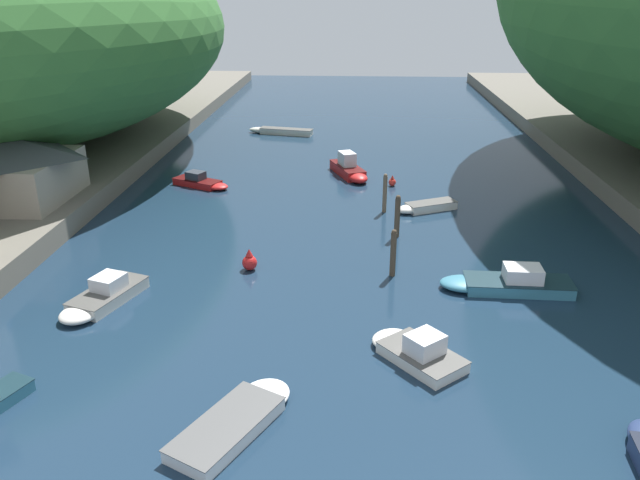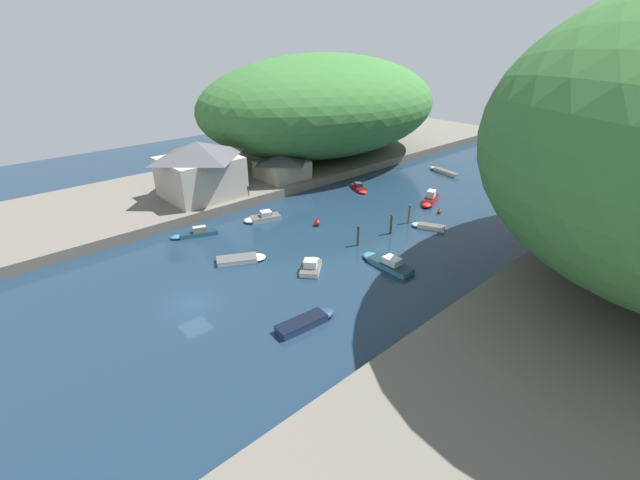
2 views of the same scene
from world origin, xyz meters
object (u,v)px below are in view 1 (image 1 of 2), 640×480
object	(u,v)px
boat_moored_right	(505,283)
channel_buoy_far	(392,182)
boat_mid_channel	(350,170)
boat_small_dinghy	(424,207)
boat_white_cruiser	(101,297)
boat_open_rowboat	(415,350)
channel_buoy_near	(250,262)
boat_far_right_bank	(279,131)
boat_red_skiff	(239,418)
boathouse_shed	(10,167)
boat_far_upstream	(202,182)

from	to	relation	value
boat_moored_right	channel_buoy_far	size ratio (longest dim) A/B	7.74
boat_mid_channel	boat_small_dinghy	bearing A→B (deg)	101.27
boat_white_cruiser	boat_moored_right	xyz separation A→B (m)	(18.82, 2.58, 0.01)
boat_open_rowboat	channel_buoy_far	bearing A→B (deg)	48.94
boat_open_rowboat	channel_buoy_near	world-z (taller)	boat_open_rowboat
boat_moored_right	boat_far_right_bank	distance (m)	36.55
boat_white_cruiser	boat_far_right_bank	size ratio (longest dim) A/B	0.77
boat_red_skiff	boat_small_dinghy	bearing A→B (deg)	96.93
boat_white_cruiser	boat_small_dinghy	bearing A→B (deg)	-120.09
boathouse_shed	boat_far_right_bank	world-z (taller)	boathouse_shed
boat_open_rowboat	channel_buoy_far	world-z (taller)	boat_open_rowboat
boat_moored_right	channel_buoy_far	xyz separation A→B (m)	(-4.59, 16.66, -0.07)
channel_buoy_far	boathouse_shed	bearing A→B (deg)	-160.44
boathouse_shed	boat_mid_channel	size ratio (longest dim) A/B	1.37
boat_small_dinghy	boat_far_upstream	distance (m)	16.32
boat_moored_right	boat_far_upstream	size ratio (longest dim) A/B	1.36
boat_white_cruiser	channel_buoy_far	distance (m)	23.93
boat_open_rowboat	boat_small_dinghy	xyz separation A→B (m)	(2.06, 17.54, -0.11)
boathouse_shed	boat_small_dinghy	bearing A→B (deg)	6.87
boat_red_skiff	boat_far_upstream	bearing A→B (deg)	133.43
boat_red_skiff	channel_buoy_far	size ratio (longest dim) A/B	6.68
boat_white_cruiser	channel_buoy_far	bearing A→B (deg)	-107.45
channel_buoy_far	boat_small_dinghy	bearing A→B (deg)	-71.22
boat_red_skiff	channel_buoy_near	distance (m)	12.29
boat_white_cruiser	channel_buoy_near	size ratio (longest dim) A/B	4.36
boathouse_shed	channel_buoy_near	distance (m)	17.25
boathouse_shed	boat_far_upstream	xyz separation A→B (m)	(9.84, 7.50, -3.06)
boat_moored_right	boat_far_right_bank	bearing A→B (deg)	25.63
boat_mid_channel	boat_red_skiff	distance (m)	29.73
boat_small_dinghy	boat_far_right_bank	xyz separation A→B (m)	(-12.19, 22.04, 0.03)
channel_buoy_near	channel_buoy_far	distance (m)	17.08
channel_buoy_near	boat_far_right_bank	bearing A→B (deg)	94.14
boat_red_skiff	boat_moored_right	bearing A→B (deg)	71.39
boat_white_cruiser	boat_far_upstream	distance (m)	18.31
boat_far_right_bank	channel_buoy_far	xyz separation A→B (m)	(10.37, -16.69, 0.02)
boat_white_cruiser	channel_buoy_near	world-z (taller)	boat_white_cruiser
boat_mid_channel	channel_buoy_far	bearing A→B (deg)	121.97
boathouse_shed	channel_buoy_near	bearing A→B (deg)	-22.91
boat_far_right_bank	channel_buoy_far	size ratio (longest dim) A/B	8.11
channel_buoy_near	boat_small_dinghy	bearing A→B (deg)	44.43
boat_red_skiff	channel_buoy_far	distance (m)	27.99
boat_moored_right	channel_buoy_far	bearing A→B (deg)	16.87
boathouse_shed	boat_moored_right	world-z (taller)	boathouse_shed
boat_white_cruiser	boat_red_skiff	world-z (taller)	boat_white_cruiser
boat_open_rowboat	boat_moored_right	bearing A→B (deg)	11.76
boat_mid_channel	boat_red_skiff	bearing A→B (deg)	61.97
boat_open_rowboat	boat_mid_channel	size ratio (longest dim) A/B	0.79
boat_red_skiff	channel_buoy_near	size ratio (longest dim) A/B	4.67
boathouse_shed	boat_mid_channel	xyz separation A→B (m)	(20.59, 10.74, -2.86)
boat_far_right_bank	boat_mid_channel	bearing A→B (deg)	-141.47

